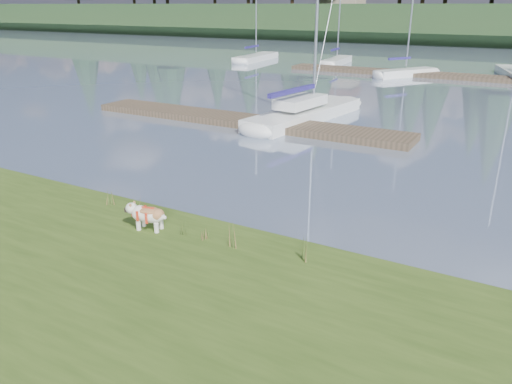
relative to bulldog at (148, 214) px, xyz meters
The scene contains 17 objects.
ground 32.75m from the bulldog, 91.07° to the left, with size 200.00×200.00×0.00m, color gray.
bank 3.37m from the bulldog, 100.56° to the right, with size 60.00×9.00×0.35m, color #3D531B.
ridge 75.75m from the bulldog, 90.46° to the left, with size 200.00×20.00×5.00m, color #1E341A.
bulldog is the anchor object (origin of this frame).
sailboat_main 14.73m from the bulldog, 98.71° to the left, with size 2.95×9.22×13.02m.
dock_near 12.62m from the bulldog, 111.45° to the left, with size 16.00×2.00×0.30m, color #4C3D2C.
dock_far 32.77m from the bulldog, 87.57° to the left, with size 26.00×2.20×0.30m, color #4C3D2C.
sailboat_bg_0 41.14m from the bulldog, 115.70° to the left, with size 2.36×8.50×12.12m.
sailboat_bg_1 39.04m from the bulldog, 104.39° to the left, with size 2.03×6.97×10.37m.
sailboat_bg_2 32.27m from the bulldog, 92.98° to the left, with size 4.36×5.78×9.41m.
weed_0 0.77m from the bulldog, 155.12° to the left, with size 0.17×0.14×0.56m.
weed_1 0.93m from the bulldog, 12.36° to the left, with size 0.17×0.14×0.49m.
weed_2 2.20m from the bulldog, ahead, with size 0.17×0.14×0.62m.
weed_3 1.95m from the bulldog, 159.51° to the left, with size 0.17×0.14×0.59m.
weed_4 1.47m from the bulldog, ahead, with size 0.17×0.14×0.38m.
weed_5 3.82m from the bulldog, ahead, with size 0.17×0.14×0.60m.
mud_lip 1.44m from the bulldog, 118.32° to the left, with size 60.00×0.50×0.14m, color #33281C.
Camera 1 is at (7.97, -10.65, 5.24)m, focal length 35.00 mm.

